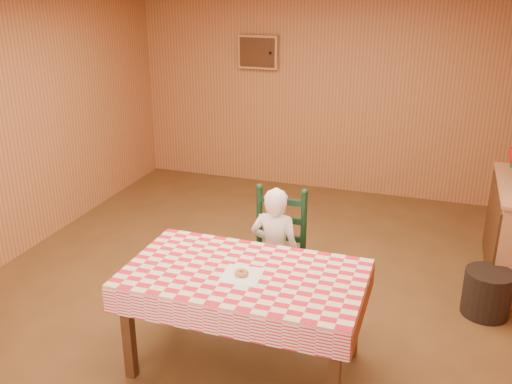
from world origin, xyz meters
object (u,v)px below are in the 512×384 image
storage_bin (487,293)px  dining_table (244,282)px  ladder_chair (277,256)px  seated_child (275,253)px

storage_bin → dining_table: bearing=-142.6°
ladder_chair → storage_bin: (1.68, 0.50, -0.31)m
dining_table → storage_bin: bearing=37.4°
ladder_chair → storage_bin: ladder_chair is taller
storage_bin → seated_child: bearing=-161.7°
dining_table → ladder_chair: ladder_chair is taller
seated_child → ladder_chair: bearing=-90.0°
ladder_chair → seated_child: seated_child is taller
dining_table → seated_child: size_ratio=1.47×
dining_table → ladder_chair: 0.81m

